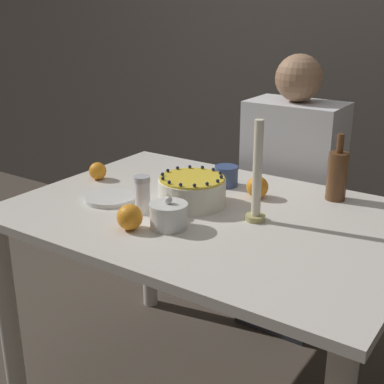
{
  "coord_description": "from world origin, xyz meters",
  "views": [
    {
      "loc": [
        0.87,
        -1.4,
        1.43
      ],
      "look_at": [
        -0.09,
        0.02,
        0.81
      ],
      "focal_mm": 50.0,
      "sensor_mm": 36.0,
      "label": 1
    }
  ],
  "objects": [
    {
      "name": "sugar_shaker",
      "position": [
        -0.18,
        -0.14,
        0.83
      ],
      "size": [
        0.05,
        0.05,
        0.13
      ],
      "color": "white",
      "rests_on": "dining_table"
    },
    {
      "name": "orange_fruit_2",
      "position": [
        -0.13,
        -0.26,
        0.8
      ],
      "size": [
        0.08,
        0.08,
        0.08
      ],
      "color": "orange",
      "rests_on": "dining_table"
    },
    {
      "name": "cake",
      "position": [
        -0.09,
        0.02,
        0.81
      ],
      "size": [
        0.23,
        0.23,
        0.11
      ],
      "color": "white",
      "rests_on": "dining_table"
    },
    {
      "name": "orange_fruit_1",
      "position": [
        -0.55,
        0.04,
        0.8
      ],
      "size": [
        0.07,
        0.07,
        0.07
      ],
      "color": "orange",
      "rests_on": "dining_table"
    },
    {
      "name": "orange_fruit_0",
      "position": [
        0.06,
        0.21,
        0.8
      ],
      "size": [
        0.08,
        0.08,
        0.08
      ],
      "color": "orange",
      "rests_on": "dining_table"
    },
    {
      "name": "dining_table",
      "position": [
        0.0,
        0.0,
        0.64
      ],
      "size": [
        1.32,
        0.93,
        0.76
      ],
      "color": "beige",
      "rests_on": "ground_plane"
    },
    {
      "name": "sugar_bowl",
      "position": [
        -0.04,
        -0.19,
        0.8
      ],
      "size": [
        0.12,
        0.12,
        0.1
      ],
      "color": "silver",
      "rests_on": "dining_table"
    },
    {
      "name": "bottle",
      "position": [
        0.3,
        0.34,
        0.85
      ],
      "size": [
        0.07,
        0.07,
        0.24
      ],
      "color": "brown",
      "rests_on": "dining_table"
    },
    {
      "name": "plate_stack",
      "position": [
        -0.35,
        -0.11,
        0.77
      ],
      "size": [
        0.18,
        0.18,
        0.02
      ],
      "color": "silver",
      "rests_on": "dining_table"
    },
    {
      "name": "cup",
      "position": [
        -0.09,
        0.25,
        0.8
      ],
      "size": [
        0.09,
        0.09,
        0.08
      ],
      "color": "#384C7F",
      "rests_on": "dining_table"
    },
    {
      "name": "person_man_blue_shirt",
      "position": [
        -0.0,
        0.67,
        0.53
      ],
      "size": [
        0.4,
        0.34,
        1.22
      ],
      "rotation": [
        0.0,
        0.0,
        3.14
      ],
      "color": "#2D2D38",
      "rests_on": "ground_plane"
    },
    {
      "name": "candle",
      "position": [
        0.16,
        0.01,
        0.9
      ],
      "size": [
        0.06,
        0.06,
        0.33
      ],
      "color": "tan",
      "rests_on": "dining_table"
    },
    {
      "name": "wall_behind",
      "position": [
        0.0,
        1.4,
        1.3
      ],
      "size": [
        8.0,
        0.05,
        2.6
      ],
      "color": "#4C4742",
      "rests_on": "ground_plane"
    }
  ]
}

